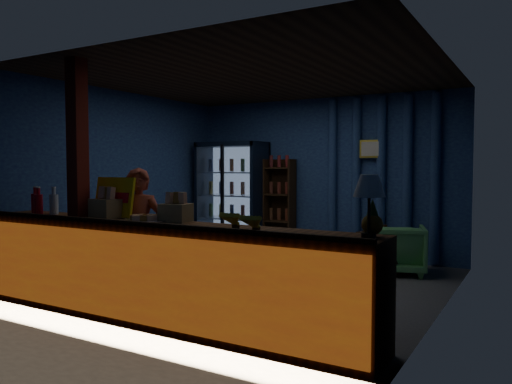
# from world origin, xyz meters

# --- Properties ---
(ground) EXTENTS (4.60, 4.60, 0.00)m
(ground) POSITION_xyz_m (0.00, 0.00, 0.00)
(ground) COLOR #515154
(ground) RESTS_ON ground
(room_walls) EXTENTS (4.60, 4.60, 4.60)m
(room_walls) POSITION_xyz_m (0.00, 0.00, 1.57)
(room_walls) COLOR navy
(room_walls) RESTS_ON ground
(counter) EXTENTS (4.40, 0.57, 0.99)m
(counter) POSITION_xyz_m (0.00, -1.91, 0.48)
(counter) COLOR brown
(counter) RESTS_ON ground
(support_post) EXTENTS (0.16, 0.16, 2.60)m
(support_post) POSITION_xyz_m (-1.05, -1.90, 1.30)
(support_post) COLOR maroon
(support_post) RESTS_ON ground
(beverage_cooler) EXTENTS (1.20, 0.62, 1.90)m
(beverage_cooler) POSITION_xyz_m (-1.55, 1.92, 0.93)
(beverage_cooler) COLOR black
(beverage_cooler) RESTS_ON ground
(bottle_shelf) EXTENTS (0.50, 0.28, 1.60)m
(bottle_shelf) POSITION_xyz_m (-0.70, 2.06, 0.79)
(bottle_shelf) COLOR #332210
(bottle_shelf) RESTS_ON ground
(curtain_folds) EXTENTS (1.74, 0.14, 2.50)m
(curtain_folds) POSITION_xyz_m (1.00, 2.14, 1.30)
(curtain_folds) COLOR navy
(curtain_folds) RESTS_ON room_walls
(framed_picture) EXTENTS (0.36, 0.04, 0.28)m
(framed_picture) POSITION_xyz_m (0.85, 2.10, 1.75)
(framed_picture) COLOR yellow
(framed_picture) RESTS_ON room_walls
(shopkeeper) EXTENTS (0.62, 0.52, 1.47)m
(shopkeeper) POSITION_xyz_m (-0.64, -1.44, 0.73)
(shopkeeper) COLOR #953A28
(shopkeeper) RESTS_ON ground
(green_chair) EXTENTS (0.90, 0.92, 0.67)m
(green_chair) POSITION_xyz_m (1.45, 1.42, 0.34)
(green_chair) COLOR #57AE5B
(green_chair) RESTS_ON ground
(side_table) EXTENTS (0.74, 0.65, 0.67)m
(side_table) POSITION_xyz_m (1.26, 1.36, 0.28)
(side_table) COLOR #332210
(side_table) RESTS_ON ground
(yellow_sign) EXTENTS (0.52, 0.11, 0.42)m
(yellow_sign) POSITION_xyz_m (-0.72, -1.72, 1.16)
(yellow_sign) COLOR #DBB70B
(yellow_sign) RESTS_ON counter
(soda_bottles) EXTENTS (0.41, 0.17, 0.31)m
(soda_bottles) POSITION_xyz_m (-1.69, -1.85, 1.07)
(soda_bottles) COLOR red
(soda_bottles) RESTS_ON counter
(snack_box_left) EXTENTS (0.33, 0.28, 0.32)m
(snack_box_left) POSITION_xyz_m (-0.73, -1.81, 1.06)
(snack_box_left) COLOR #A88351
(snack_box_left) RESTS_ON counter
(snack_box_centre) EXTENTS (0.30, 0.26, 0.29)m
(snack_box_centre) POSITION_xyz_m (0.13, -1.75, 1.05)
(snack_box_centre) COLOR #A88351
(snack_box_centre) RESTS_ON counter
(pastry_tray) EXTENTS (0.45, 0.45, 0.07)m
(pastry_tray) POSITION_xyz_m (-0.11, -1.93, 0.97)
(pastry_tray) COLOR silver
(pastry_tray) RESTS_ON counter
(banana_bunches) EXTENTS (0.49, 0.29, 0.16)m
(banana_bunches) POSITION_xyz_m (1.03, -1.99, 1.03)
(banana_bunches) COLOR yellow
(banana_bunches) RESTS_ON counter
(table_lamp) EXTENTS (0.24, 0.24, 0.47)m
(table_lamp) POSITION_xyz_m (2.05, -1.86, 1.32)
(table_lamp) COLOR black
(table_lamp) RESTS_ON counter
(pineapple) EXTENTS (0.16, 0.16, 0.28)m
(pineapple) POSITION_xyz_m (2.05, -1.78, 1.07)
(pineapple) COLOR olive
(pineapple) RESTS_ON counter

